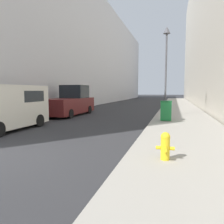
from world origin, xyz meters
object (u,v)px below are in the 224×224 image
at_px(lamppost, 166,54).
at_px(white_van, 6,105).
at_px(trash_bin, 166,111).
at_px(pickup_truck, 70,103).
at_px(fire_hydrant, 165,145).

distance_m(lamppost, white_van, 10.51).
relative_size(trash_bin, pickup_truck, 0.21).
distance_m(trash_bin, lamppost, 4.50).
bearing_deg(lamppost, fire_hydrant, -87.77).
height_order(lamppost, white_van, lamppost).
distance_m(fire_hydrant, lamppost, 10.80).
bearing_deg(white_van, pickup_truck, 90.00).
bearing_deg(lamppost, trash_bin, -86.59).
relative_size(trash_bin, white_van, 0.26).
distance_m(fire_hydrant, trash_bin, 7.43).
height_order(trash_bin, white_van, white_van).
xyz_separation_m(fire_hydrant, white_van, (-7.48, 3.01, 0.67)).
bearing_deg(trash_bin, lamppost, 93.41).
bearing_deg(fire_hydrant, trash_bin, 91.80).
bearing_deg(trash_bin, pickup_truck, 162.34).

